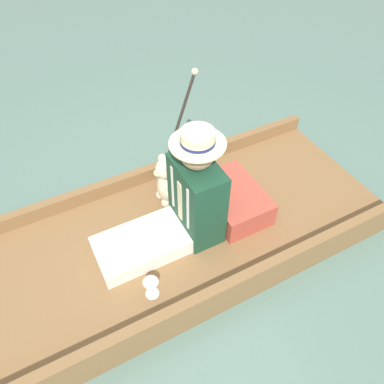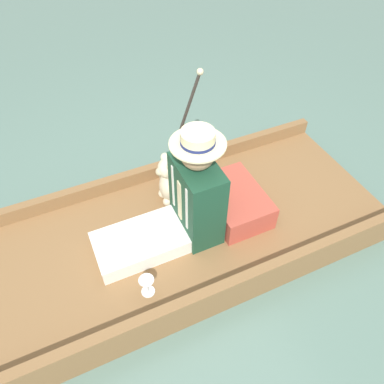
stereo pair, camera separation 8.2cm
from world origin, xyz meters
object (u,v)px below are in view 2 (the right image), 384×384
seated_person (181,205)px  walking_cane (184,121)px  wine_glass (147,283)px  teddy_bear (169,181)px

seated_person → walking_cane: 0.59m
seated_person → wine_glass: bearing=130.8°
seated_person → walking_cane: size_ratio=0.98×
seated_person → wine_glass: size_ratio=6.20×
walking_cane → teddy_bear: bearing=133.6°
wine_glass → walking_cane: 1.05m
teddy_bear → wine_glass: bearing=148.0°
teddy_bear → walking_cane: (0.19, -0.20, 0.30)m
wine_glass → walking_cane: walking_cane is taller
teddy_bear → walking_cane: size_ratio=0.46×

